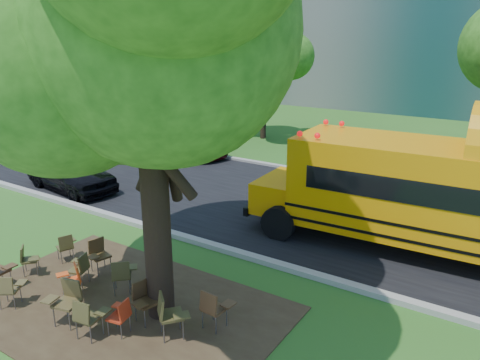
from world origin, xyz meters
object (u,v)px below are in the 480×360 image
Objects in this scene: chair_6 at (121,314)px; chair_9 at (80,266)px; main_tree at (145,18)px; bg_car_silver at (50,133)px; chair_1 at (28,258)px; chair_10 at (98,253)px; chair_8 at (66,245)px; chair_2 at (9,288)px; pedestrian_a at (70,112)px; chair_4 at (88,316)px; bg_car_red at (189,142)px; chair_3 at (72,278)px; pedestrian_b at (101,111)px; chair_5 at (67,298)px; black_car at (71,171)px; chair_7 at (169,312)px; chair_13 at (214,306)px; chair_11 at (122,273)px.

chair_6 is 2.36m from chair_9.
bg_car_silver is at bearing 151.01° from main_tree.
chair_10 is (1.34, 1.03, 0.07)m from chair_1.
chair_9 is at bearing -93.89° from chair_8.
chair_10 reaches higher than chair_2.
chair_4 is at bearing -121.62° from pedestrian_a.
chair_6 is at bearing -120.13° from pedestrian_a.
chair_8 is 11.39m from bg_car_red.
chair_8 is (-3.67, 0.45, -5.49)m from main_tree.
bg_car_silver reaches higher than chair_3.
chair_2 is 0.42× the size of pedestrian_b.
chair_5 is at bearing -106.09° from chair_8.
chair_5 is 0.51× the size of pedestrian_b.
black_car is 2.24× the size of pedestrian_b.
chair_4 is 3.63m from chair_8.
pedestrian_b reaches higher than chair_4.
pedestrian_b is (1.76, 1.03, 0.12)m from pedestrian_a.
pedestrian_a is (-11.25, 1.88, 0.18)m from bg_car_red.
bg_car_silver is at bearing 46.45° from chair_6.
chair_6 is (0.41, 0.46, -0.06)m from chair_4.
chair_7 reaches higher than chair_8.
black_car is at bearing 135.61° from chair_4.
pedestrian_a reaches higher than chair_2.
main_tree is at bearing -136.01° from chair_3.
chair_3 reaches higher than chair_8.
pedestrian_a is 0.88× the size of pedestrian_b.
chair_10 reaches higher than chair_3.
bg_car_red is at bearing 79.36° from chair_2.
chair_3 is (-2.09, -0.59, -5.47)m from main_tree.
pedestrian_b reaches higher than bg_car_red.
chair_5 is 1.09× the size of chair_13.
chair_8 is at bearing 172.97° from main_tree.
chair_7 is (0.71, -0.55, -5.38)m from main_tree.
main_tree is 11.09× the size of chair_11.
chair_7 is 1.08× the size of chair_13.
chair_13 reaches higher than chair_6.
chair_1 is at bearing -129.58° from black_car.
main_tree is at bearing -76.15° from chair_8.
chair_5 is at bearing -120.19° from chair_7.
chair_9 is (-0.28, 0.44, 0.00)m from chair_3.
main_tree is at bearing -177.75° from chair_7.
chair_8 is at bearing 129.12° from chair_11.
chair_3 is 0.23× the size of bg_car_silver.
chair_2 is at bearing -1.50° from chair_5.
chair_1 is at bearing 98.62° from chair_2.
chair_5 is 1.52m from chair_9.
chair_5 is 0.27× the size of bg_car_silver.
chair_4 is 0.62m from chair_6.
black_car reaches higher than chair_6.
main_tree reaches higher than chair_13.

